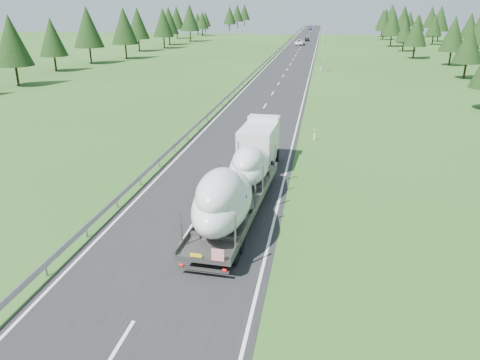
% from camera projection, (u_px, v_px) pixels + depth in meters
% --- Properties ---
extents(ground, '(400.00, 400.00, 0.00)m').
position_uv_depth(ground, '(118.00, 347.00, 17.39)').
color(ground, '#27501A').
rests_on(ground, ground).
extents(road_surface, '(10.00, 400.00, 0.02)m').
position_uv_depth(road_surface, '(293.00, 59.00, 109.66)').
color(road_surface, black).
rests_on(road_surface, ground).
extents(guardrail, '(0.10, 400.00, 0.76)m').
position_uv_depth(guardrail, '(271.00, 56.00, 110.24)').
color(guardrail, slate).
rests_on(guardrail, ground).
extents(marker_posts, '(0.13, 350.08, 1.00)m').
position_uv_depth(marker_posts, '(323.00, 41.00, 159.17)').
color(marker_posts, silver).
rests_on(marker_posts, ground).
extents(highway_sign, '(0.08, 0.90, 2.60)m').
position_uv_depth(highway_sign, '(325.00, 61.00, 89.42)').
color(highway_sign, slate).
rests_on(highway_sign, ground).
extents(tree_line_right, '(27.17, 315.95, 12.34)m').
position_uv_depth(tree_line_right, '(454.00, 27.00, 118.20)').
color(tree_line_right, black).
rests_on(tree_line_right, ground).
extents(tree_line_left, '(15.67, 316.73, 12.56)m').
position_uv_depth(tree_line_left, '(151.00, 22.00, 133.66)').
color(tree_line_left, black).
rests_on(tree_line_left, ground).
extents(boat_truck, '(3.45, 19.30, 4.27)m').
position_uv_depth(boat_truck, '(241.00, 174.00, 28.70)').
color(boat_truck, silver).
rests_on(boat_truck, ground).
extents(distant_van, '(3.19, 6.20, 1.67)m').
position_uv_depth(distant_van, '(300.00, 43.00, 147.55)').
color(distant_van, white).
rests_on(distant_van, ground).
extents(distant_car_dark, '(1.88, 4.04, 1.34)m').
position_uv_depth(distant_car_dark, '(307.00, 39.00, 164.77)').
color(distant_car_dark, black).
rests_on(distant_car_dark, ground).
extents(distant_car_blue, '(1.96, 4.54, 1.45)m').
position_uv_depth(distant_car_blue, '(310.00, 28.00, 241.58)').
color(distant_car_blue, '#171C41').
rests_on(distant_car_blue, ground).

